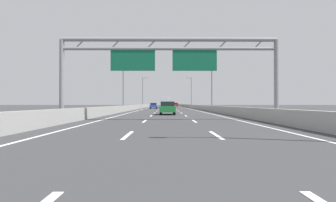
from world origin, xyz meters
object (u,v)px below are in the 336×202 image
at_px(red_car, 176,105).
at_px(blue_car, 153,106).
at_px(yellow_car, 175,104).
at_px(white_car, 168,106).
at_px(streetlamp_left_mid, 125,80).
at_px(streetlamp_left_far, 143,90).
at_px(sign_gantry, 168,57).
at_px(box_truck, 166,102).
at_px(green_car, 167,108).
at_px(black_car, 168,105).
at_px(streetlamp_right_far, 191,90).
at_px(streetlamp_right_mid, 211,80).

distance_m(red_car, blue_car, 50.75).
relative_size(yellow_car, white_car, 1.00).
bearing_deg(streetlamp_left_mid, blue_car, 79.23).
distance_m(streetlamp_left_far, red_car, 33.04).
bearing_deg(sign_gantry, box_truck, 90.15).
distance_m(streetlamp_left_mid, white_car, 11.09).
height_order(blue_car, yellow_car, yellow_car).
bearing_deg(blue_car, streetlamp_left_far, 101.73).
height_order(streetlamp_left_far, green_car, streetlamp_left_far).
xyz_separation_m(blue_car, yellow_car, (6.98, 61.28, 0.07)).
relative_size(sign_gantry, white_car, 3.74).
height_order(sign_gantry, black_car, sign_gantry).
relative_size(streetlamp_right_far, white_car, 2.11).
relative_size(sign_gantry, red_car, 3.70).
xyz_separation_m(streetlamp_left_far, black_car, (7.63, 1.85, -4.64)).
bearing_deg(white_car, blue_car, 103.46).
bearing_deg(green_car, streetlamp_right_far, 82.50).
bearing_deg(black_car, streetlamp_left_far, -166.34).
bearing_deg(streetlamp_right_mid, sign_gantry, -105.21).
bearing_deg(streetlamp_right_mid, red_car, 92.91).
relative_size(streetlamp_left_mid, streetlamp_right_far, 1.00).
bearing_deg(streetlamp_left_mid, streetlamp_right_far, 69.92).
height_order(blue_car, black_car, black_car).
bearing_deg(yellow_car, streetlamp_right_far, -84.68).
bearing_deg(streetlamp_left_far, red_car, 69.81).
xyz_separation_m(sign_gantry, streetlamp_right_mid, (7.56, 27.82, 0.57)).
bearing_deg(blue_car, white_car, -76.54).
height_order(sign_gantry, streetlamp_left_mid, streetlamp_left_mid).
bearing_deg(white_car, sign_gantry, -90.34).
bearing_deg(white_car, yellow_car, 87.39).
bearing_deg(sign_gantry, black_car, 89.79).
height_order(red_car, white_car, red_car).
distance_m(sign_gantry, green_car, 11.98).
distance_m(sign_gantry, streetlamp_left_mid, 28.78).
distance_m(streetlamp_right_far, white_car, 35.32).
distance_m(streetlamp_right_mid, box_truck, 28.51).
bearing_deg(black_car, yellow_car, 85.11).
relative_size(streetlamp_right_mid, streetlamp_left_far, 1.00).
bearing_deg(streetlamp_right_mid, streetlamp_left_mid, 180.00).
bearing_deg(red_car, white_car, -93.28).
xyz_separation_m(streetlamp_right_far, white_car, (-7.36, -34.23, -4.66)).
bearing_deg(black_car, streetlamp_right_mid, -80.29).
distance_m(streetlamp_right_mid, streetlamp_right_far, 40.85).
xyz_separation_m(streetlamp_right_mid, streetlamp_left_far, (-14.93, 40.85, 0.00)).
bearing_deg(box_truck, red_car, 84.76).
xyz_separation_m(streetlamp_left_mid, streetlamp_right_far, (14.93, 40.85, 0.00)).
relative_size(streetlamp_left_far, red_car, 2.09).
distance_m(streetlamp_left_far, blue_car, 20.49).
xyz_separation_m(sign_gantry, box_truck, (-0.15, 55.02, -3.10)).
xyz_separation_m(streetlamp_right_mid, black_car, (-7.30, 42.70, -4.64)).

